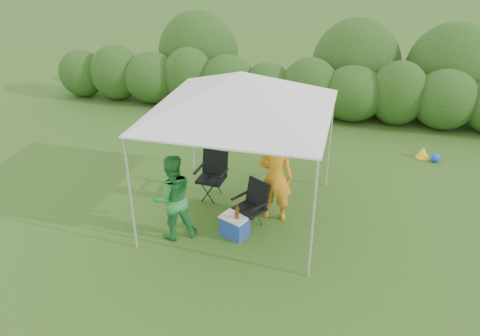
% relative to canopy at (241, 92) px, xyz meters
% --- Properties ---
extents(ground, '(70.00, 70.00, 0.00)m').
position_rel_canopy_xyz_m(ground, '(0.00, -0.50, -2.46)').
color(ground, '#39611E').
extents(hedge, '(14.92, 1.53, 1.80)m').
position_rel_canopy_xyz_m(hedge, '(0.04, 5.50, -1.64)').
color(hedge, '#295119').
rests_on(hedge, ground).
extents(canopy, '(3.10, 3.10, 2.83)m').
position_rel_canopy_xyz_m(canopy, '(0.00, 0.00, 0.00)').
color(canopy, silver).
rests_on(canopy, ground).
extents(chair_right, '(0.70, 0.69, 0.90)m').
position_rel_canopy_xyz_m(chair_right, '(0.31, -0.34, -1.95)').
color(chair_right, black).
rests_on(chair_right, ground).
extents(chair_left, '(0.63, 0.57, 0.96)m').
position_rel_canopy_xyz_m(chair_left, '(-0.73, 0.53, -1.92)').
color(chair_left, black).
rests_on(chair_left, ground).
extents(man, '(0.67, 0.47, 1.75)m').
position_rel_canopy_xyz_m(man, '(0.64, 0.02, -1.59)').
color(man, orange).
rests_on(man, ground).
extents(woman, '(0.98, 0.94, 1.60)m').
position_rel_canopy_xyz_m(woman, '(-0.98, -1.00, -1.66)').
color(woman, '#2D8A3D').
rests_on(woman, ground).
extents(cooler, '(0.58, 0.51, 0.40)m').
position_rel_canopy_xyz_m(cooler, '(0.06, -0.73, -2.26)').
color(cooler, '#22419F').
rests_on(cooler, ground).
extents(bottle, '(0.07, 0.07, 0.27)m').
position_rel_canopy_xyz_m(bottle, '(0.12, -0.77, -1.92)').
color(bottle, '#592D0C').
rests_on(bottle, cooler).
extents(lawn_toy, '(0.54, 0.45, 0.27)m').
position_rel_canopy_xyz_m(lawn_toy, '(3.71, 3.42, -2.34)').
color(lawn_toy, yellow).
rests_on(lawn_toy, ground).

